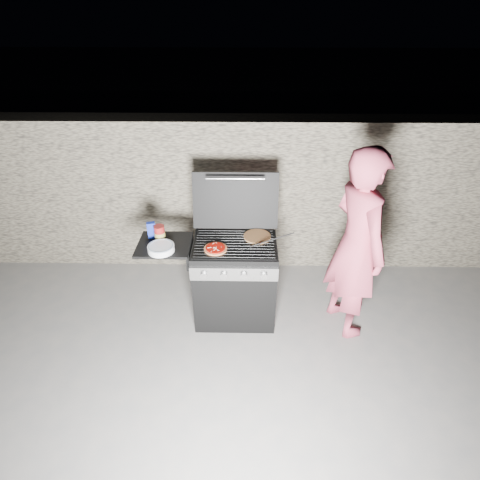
{
  "coord_description": "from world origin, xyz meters",
  "views": [
    {
      "loc": [
        0.1,
        -2.93,
        2.87
      ],
      "look_at": [
        0.05,
        0.0,
        0.95
      ],
      "focal_mm": 28.0,
      "sensor_mm": 36.0,
      "label": 1
    }
  ],
  "objects_px": {
    "gas_grill": "(210,281)",
    "sauce_jar": "(160,233)",
    "pizza_topped": "(216,248)",
    "person": "(356,246)"
  },
  "relations": [
    {
      "from": "sauce_jar",
      "to": "person",
      "type": "relative_size",
      "value": 0.08
    },
    {
      "from": "pizza_topped",
      "to": "sauce_jar",
      "type": "distance_m",
      "value": 0.57
    },
    {
      "from": "gas_grill",
      "to": "sauce_jar",
      "type": "xyz_separation_m",
      "value": [
        -0.47,
        0.06,
        0.52
      ]
    },
    {
      "from": "person",
      "to": "sauce_jar",
      "type": "bearing_deg",
      "value": 66.17
    },
    {
      "from": "gas_grill",
      "to": "pizza_topped",
      "type": "relative_size",
      "value": 6.3
    },
    {
      "from": "sauce_jar",
      "to": "person",
      "type": "xyz_separation_m",
      "value": [
        1.83,
        -0.15,
        -0.03
      ]
    },
    {
      "from": "pizza_topped",
      "to": "sauce_jar",
      "type": "height_order",
      "value": "sauce_jar"
    },
    {
      "from": "gas_grill",
      "to": "person",
      "type": "height_order",
      "value": "person"
    },
    {
      "from": "gas_grill",
      "to": "sauce_jar",
      "type": "relative_size",
      "value": 8.7
    },
    {
      "from": "pizza_topped",
      "to": "person",
      "type": "bearing_deg",
      "value": 0.82
    }
  ]
}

